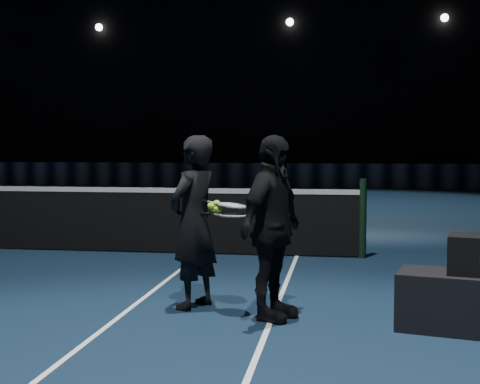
% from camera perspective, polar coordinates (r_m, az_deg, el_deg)
% --- Properties ---
extents(wall_back, '(30.00, 0.00, 30.00)m').
position_cam_1_polar(wall_back, '(28.23, -3.98, 10.98)').
color(wall_back, black).
rests_on(wall_back, ground).
extents(net_post_right, '(0.10, 0.10, 1.10)m').
position_cam_1_polar(net_post_right, '(9.41, 10.44, -2.25)').
color(net_post_right, black).
rests_on(net_post_right, floor).
extents(sponsor_backdrop, '(22.00, 0.15, 0.90)m').
position_cam_1_polar(sponsor_backdrop, '(25.61, -5.16, 1.49)').
color(sponsor_backdrop, black).
rests_on(sponsor_backdrop, floor).
extents(fixtures_far, '(20.00, 0.30, 0.30)m').
position_cam_1_polar(fixtures_far, '(28.26, -4.09, 14.05)').
color(fixtures_far, white).
rests_on(fixtures_far, wall_back).
extents(player_a, '(0.61, 0.71, 1.66)m').
position_cam_1_polar(player_a, '(6.42, -3.98, -2.58)').
color(player_a, black).
rests_on(player_a, floor).
extents(player_b, '(0.74, 1.05, 1.66)m').
position_cam_1_polar(player_b, '(5.98, 2.75, -3.06)').
color(player_b, black).
rests_on(player_b, floor).
extents(racket_lower, '(0.71, 0.46, 0.03)m').
position_cam_1_polar(racket_lower, '(6.16, -0.54, -2.00)').
color(racket_lower, black).
rests_on(racket_lower, player_a).
extents(racket_upper, '(0.71, 0.42, 0.10)m').
position_cam_1_polar(racket_upper, '(6.21, -0.74, -1.15)').
color(racket_upper, black).
rests_on(racket_upper, player_b).
extents(tennis_balls, '(0.12, 0.10, 0.12)m').
position_cam_1_polar(tennis_balls, '(6.26, -2.04, -1.32)').
color(tennis_balls, '#9DD02C').
rests_on(tennis_balls, racket_upper).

